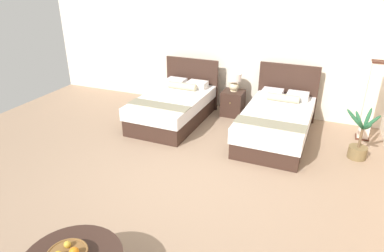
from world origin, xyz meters
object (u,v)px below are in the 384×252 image
Objects in this scene: bed_near_corner at (277,122)px; floor_lamp_corner at (370,101)px; bed_near_window at (174,107)px; table_lamp at (234,80)px; nightstand at (233,103)px; potted_palm at (359,144)px.

bed_near_corner is 1.71m from floor_lamp_corner.
bed_near_window is 1.41m from table_lamp.
nightstand is 0.51m from table_lamp.
potted_palm is (2.49, -1.07, -0.51)m from table_lamp.
bed_near_window is at bearing 176.02° from potted_palm.
table_lamp is 0.26× the size of floor_lamp_corner.
bed_near_window is 2.41× the size of potted_palm.
potted_palm is at bearing -9.99° from bed_near_corner.
potted_palm is at bearing -23.15° from table_lamp.
bed_near_window reaches higher than table_lamp.
bed_near_corner is at bearing 170.01° from potted_palm.
bed_near_corner is 4.08× the size of nightstand.
table_lamp is (1.05, 0.82, 0.46)m from bed_near_window.
table_lamp is 2.76m from potted_palm.
nightstand is at bearing -90.00° from table_lamp.
nightstand is at bearing 37.40° from bed_near_window.
bed_near_corner is at bearing -37.20° from table_lamp.
floor_lamp_corner is at bearing 21.40° from bed_near_corner.
floor_lamp_corner reaches higher than table_lamp.
bed_near_window is 5.32× the size of table_lamp.
table_lamp is at bearing 38.09° from bed_near_window.
floor_lamp_corner is (3.66, 0.61, 0.43)m from bed_near_window.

